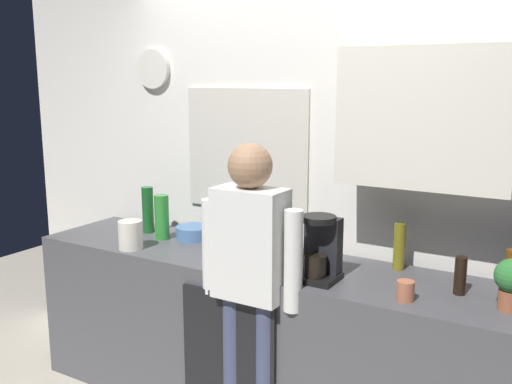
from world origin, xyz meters
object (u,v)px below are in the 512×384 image
Objects in this scene: cup_terracotta_mug at (405,291)px; storage_canister at (130,235)px; coffee_maker at (320,251)px; person_at_sink at (250,273)px; bottle_olive_oil at (399,246)px; bottle_clear_soda at (162,217)px; potted_plant at (512,281)px; bottle_amber_beer at (511,274)px; mixing_bowl at (193,233)px; bottle_green_wine at (148,210)px; bottle_dark_sauce at (460,276)px; cup_yellow_cup at (257,259)px.

storage_canister reaches higher than cup_terracotta_mug.
coffee_maker is 0.21× the size of person_at_sink.
bottle_olive_oil is 0.80m from person_at_sink.
bottle_clear_soda reaches higher than cup_terracotta_mug.
potted_plant is (2.02, -0.10, -0.01)m from bottle_clear_soda.
storage_canister is (-0.02, -0.26, -0.05)m from bottle_clear_soda.
mixing_bowl is at bearing 178.08° from bottle_amber_beer.
bottle_amber_beer is at bearing -1.00° from bottle_green_wine.
bottle_amber_beer is (0.85, 0.20, -0.03)m from coffee_maker.
cup_terracotta_mug is (1.78, -0.30, -0.10)m from bottle_green_wine.
bottle_olive_oil reaches higher than bottle_dark_sauce.
bottle_olive_oil reaches higher than mixing_bowl.
bottle_dark_sauce is (1.98, -0.10, -0.06)m from bottle_green_wine.
cup_terracotta_mug is 0.40× the size of potted_plant.
coffee_maker is 0.37m from person_at_sink.
coffee_maker reaches higher than mixing_bowl.
bottle_dark_sauce is at bearing -29.88° from bottle_olive_oil.
bottle_olive_oil is 2.94× the size of cup_yellow_cup.
bottle_olive_oil is 1.14× the size of mixing_bowl.
bottle_green_wine is 0.19× the size of person_at_sink.
cup_yellow_cup is (-1.22, -0.20, -0.07)m from bottle_amber_beer.
bottle_dark_sauce is at bearing 46.85° from cup_terracotta_mug.
bottle_dark_sauce is (0.65, 0.14, -0.06)m from coffee_maker.
mixing_bowl is 0.96× the size of potted_plant.
potted_plant is at bearing 4.51° from storage_canister.
bottle_amber_beer is 1.24m from cup_yellow_cup.
bottle_olive_oil reaches higher than storage_canister.
bottle_amber_beer is 2.71× the size of cup_yellow_cup.
person_at_sink reaches higher than bottle_clear_soda.
coffee_maker is 1.10× the size of bottle_green_wine.
coffee_maker reaches higher than bottle_green_wine.
mixing_bowl is 0.14× the size of person_at_sink.
mixing_bowl is (-1.28, -0.08, -0.08)m from bottle_olive_oil.
bottle_amber_beer reaches higher than mixing_bowl.
bottle_clear_soda is 1.80m from bottle_dark_sauce.
cup_yellow_cup is (0.79, -0.16, -0.10)m from bottle_clear_soda.
bottle_green_wine is 0.38m from storage_canister.
cup_yellow_cup is at bearing -11.81° from bottle_clear_soda.
potted_plant is 1.20m from person_at_sink.
coffee_maker reaches higher than cup_terracotta_mug.
bottle_amber_beer and potted_plant have the same top height.
bottle_amber_beer is at bearing 97.68° from potted_plant.
mixing_bowl is at bearing 3.88° from bottle_green_wine.
bottle_green_wine is at bearing 166.01° from cup_yellow_cup.
bottle_olive_oil is (-0.35, 0.20, 0.03)m from bottle_dark_sauce.
mixing_bowl is (0.17, 0.10, -0.10)m from bottle_clear_soda.
bottle_green_wine is at bearing 170.33° from cup_terracotta_mug.
cup_yellow_cup is at bearing -179.59° from coffee_maker.
bottle_amber_beer is 0.58m from bottle_olive_oil.
potted_plant reaches higher than storage_canister.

